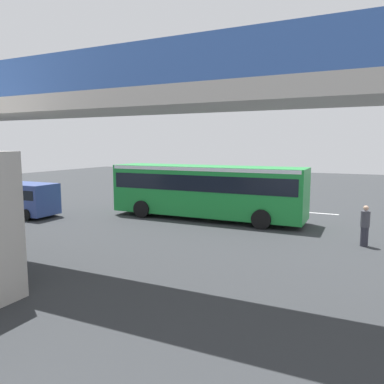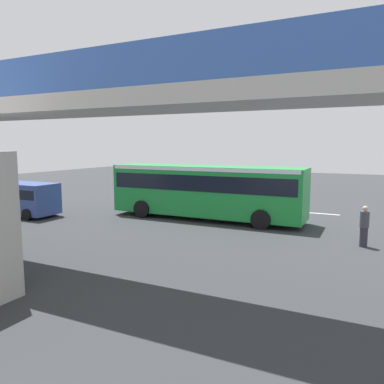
% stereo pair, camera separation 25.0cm
% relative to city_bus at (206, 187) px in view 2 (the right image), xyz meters
% --- Properties ---
extents(ground, '(80.00, 80.00, 0.00)m').
position_rel_city_bus_xyz_m(ground, '(-0.11, -1.45, -1.88)').
color(ground, '#2D3033').
extents(city_bus, '(11.54, 2.85, 3.15)m').
position_rel_city_bus_xyz_m(city_bus, '(0.00, 0.00, 0.00)').
color(city_bus, '#1E8C38').
rests_on(city_bus, ground).
extents(parked_van, '(4.80, 2.17, 2.05)m').
position_rel_city_bus_xyz_m(parked_van, '(10.81, 3.97, -0.70)').
color(parked_van, '#33478C').
rests_on(parked_van, ground).
extents(bicycle_blue, '(1.77, 0.44, 0.96)m').
position_rel_city_bus_xyz_m(bicycle_blue, '(11.83, 1.45, -1.51)').
color(bicycle_blue, black).
rests_on(bicycle_blue, ground).
extents(pedestrian, '(0.38, 0.38, 1.79)m').
position_rel_city_bus_xyz_m(pedestrian, '(-8.58, 2.61, -1.00)').
color(pedestrian, '#2D2D38').
rests_on(pedestrian, ground).
extents(traffic_sign, '(0.08, 0.60, 2.80)m').
position_rel_city_bus_xyz_m(traffic_sign, '(-2.77, -6.14, 0.01)').
color(traffic_sign, slate).
rests_on(traffic_sign, ground).
extents(lane_dash_leftmost, '(2.00, 0.20, 0.01)m').
position_rel_city_bus_xyz_m(lane_dash_leftmost, '(-6.11, -4.77, -1.88)').
color(lane_dash_leftmost, silver).
rests_on(lane_dash_leftmost, ground).
extents(lane_dash_left, '(2.00, 0.20, 0.01)m').
position_rel_city_bus_xyz_m(lane_dash_left, '(-2.11, -4.77, -1.88)').
color(lane_dash_left, silver).
rests_on(lane_dash_left, ground).
extents(lane_dash_centre, '(2.00, 0.20, 0.01)m').
position_rel_city_bus_xyz_m(lane_dash_centre, '(1.89, -4.77, -1.88)').
color(lane_dash_centre, silver).
rests_on(lane_dash_centre, ground).
extents(lane_dash_right, '(2.00, 0.20, 0.01)m').
position_rel_city_bus_xyz_m(lane_dash_right, '(5.89, -4.77, -1.88)').
color(lane_dash_right, silver).
rests_on(lane_dash_right, ground).
extents(pedestrian_overpass, '(28.27, 2.60, 6.96)m').
position_rel_city_bus_xyz_m(pedestrian_overpass, '(-0.11, 10.57, 3.30)').
color(pedestrian_overpass, '#B2ADA5').
rests_on(pedestrian_overpass, ground).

